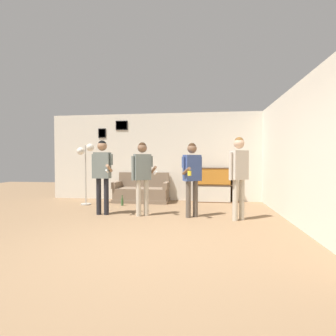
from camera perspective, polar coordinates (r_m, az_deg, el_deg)
ground_plane at (r=3.96m, az=-7.05°, el=-16.75°), size 20.00×20.00×0.00m
wall_back at (r=8.14m, az=0.85°, el=2.47°), size 7.80×0.08×2.70m
wall_right at (r=6.11m, az=24.55°, el=2.50°), size 0.06×6.83×2.70m
couch at (r=7.94m, az=-5.69°, el=-5.22°), size 1.62×0.80×0.87m
bookshelf at (r=7.90m, az=9.82°, el=-3.67°), size 1.19×0.30×1.02m
floor_lamp at (r=7.66m, az=-17.52°, el=2.37°), size 0.49×0.28×1.71m
person_player_foreground_left at (r=6.16m, az=-14.12°, el=-0.21°), size 0.50×0.45×1.70m
person_player_foreground_center at (r=5.87m, az=-5.61°, el=-0.64°), size 0.59×0.37×1.65m
person_watcher_holding_cup at (r=5.73m, az=5.25°, el=-0.86°), size 0.43×0.56×1.63m
person_spectator_near_bookshelf at (r=5.61m, az=15.15°, el=-0.21°), size 0.42×0.37×1.73m
bottle_on_floor at (r=7.37m, az=-9.93°, el=-7.19°), size 0.07×0.07×0.28m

